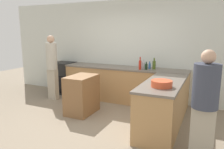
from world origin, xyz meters
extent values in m
plane|color=gray|center=(0.00, 0.00, 0.00)|extent=(14.00, 14.00, 0.00)
cube|color=silver|center=(0.00, 2.06, 1.35)|extent=(8.00, 0.06, 2.70)
cube|color=tan|center=(0.00, 1.70, 0.45)|extent=(3.29, 0.66, 0.89)
cube|color=#6B6056|center=(0.00, 1.70, 0.91)|extent=(3.32, 0.69, 0.04)
cube|color=tan|center=(1.32, 0.44, 0.45)|extent=(0.66, 1.86, 0.89)
cube|color=#6B6056|center=(1.32, 0.44, 0.91)|extent=(0.69, 1.89, 0.04)
cube|color=black|center=(-2.00, 1.72, 0.47)|extent=(0.66, 0.63, 0.93)
cube|color=black|center=(-2.00, 1.40, 0.33)|extent=(0.55, 0.01, 0.52)
cube|color=black|center=(-2.00, 1.72, 0.94)|extent=(0.60, 0.58, 0.01)
cube|color=brown|center=(-0.54, 0.47, 0.44)|extent=(0.53, 0.78, 0.88)
cylinder|color=#DB512D|center=(1.36, 0.02, 0.99)|extent=(0.36, 0.36, 0.11)
cylinder|color=#475B1E|center=(0.80, 1.73, 1.03)|extent=(0.08, 0.08, 0.20)
cylinder|color=#475B1E|center=(0.80, 1.73, 1.18)|extent=(0.04, 0.04, 0.08)
cylinder|color=#386BB7|center=(0.67, 1.77, 1.00)|extent=(0.06, 0.06, 0.13)
cylinder|color=#386BB7|center=(0.67, 1.77, 1.09)|extent=(0.03, 0.03, 0.05)
cylinder|color=red|center=(0.49, 1.54, 1.04)|extent=(0.06, 0.06, 0.22)
cylinder|color=red|center=(0.49, 1.54, 1.20)|extent=(0.03, 0.03, 0.09)
cylinder|color=black|center=(0.64, 1.59, 1.00)|extent=(0.07, 0.07, 0.14)
cylinder|color=black|center=(0.64, 1.59, 1.10)|extent=(0.03, 0.03, 0.05)
cylinder|color=silver|center=(0.54, 1.66, 1.01)|extent=(0.08, 0.08, 0.16)
cylinder|color=silver|center=(0.54, 1.66, 1.13)|extent=(0.04, 0.04, 0.06)
cube|color=#ADA38E|center=(-1.85, 1.04, 0.42)|extent=(0.26, 0.16, 0.85)
cylinder|color=#B7B2A3|center=(-1.85, 1.04, 1.20)|extent=(0.29, 0.29, 0.72)
sphere|color=tan|center=(-1.85, 1.04, 1.66)|extent=(0.20, 0.20, 0.20)
cube|color=#ADA38E|center=(2.06, -0.33, 0.39)|extent=(0.34, 0.20, 0.78)
cylinder|color=#383D4C|center=(2.06, -0.33, 1.10)|extent=(0.37, 0.37, 0.64)
sphere|color=tan|center=(2.06, -0.33, 1.52)|extent=(0.20, 0.20, 0.20)
camera|label=1|loc=(2.11, -3.62, 1.86)|focal=35.00mm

